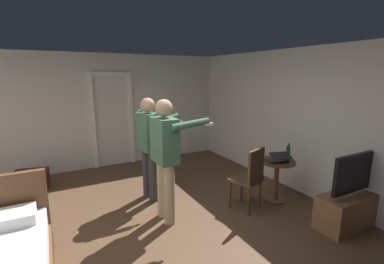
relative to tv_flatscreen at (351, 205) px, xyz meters
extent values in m
plane|color=brown|center=(-2.48, 0.98, -0.31)|extent=(7.08, 7.08, 0.00)
cube|color=beige|center=(-2.48, 4.26, 0.96)|extent=(5.80, 0.12, 2.53)
cube|color=beige|center=(0.36, 0.98, 0.96)|extent=(0.12, 6.68, 2.53)
cube|color=white|center=(-2.71, 4.18, 0.72)|extent=(0.08, 0.08, 2.05)
cube|color=white|center=(-1.86, 4.18, 0.72)|extent=(0.08, 0.08, 2.05)
cube|color=white|center=(-2.28, 4.18, 1.78)|extent=(0.93, 0.08, 0.08)
cube|color=white|center=(-4.03, 1.14, 0.32)|extent=(0.50, 0.34, 0.12)
cube|color=brown|center=(0.00, 0.00, -0.07)|extent=(1.03, 0.40, 0.47)
cube|color=black|center=(0.00, -0.02, 0.48)|extent=(0.91, 0.05, 0.53)
cube|color=#4A916B|center=(0.00, 0.01, 0.48)|extent=(0.85, 0.01, 0.47)
cylinder|color=brown|center=(-0.34, 1.05, 0.03)|extent=(0.08, 0.08, 0.67)
cylinder|color=brown|center=(-0.34, 1.05, -0.29)|extent=(0.35, 0.35, 0.03)
cylinder|color=brown|center=(-0.34, 1.05, 0.38)|extent=(0.58, 0.58, 0.03)
cube|color=black|center=(-0.37, 1.05, 0.41)|extent=(0.37, 0.30, 0.02)
cube|color=black|center=(-0.41, 0.93, 0.52)|extent=(0.36, 0.27, 0.07)
cube|color=#0D2D4D|center=(-0.40, 0.94, 0.52)|extent=(0.32, 0.24, 0.06)
cylinder|color=#19461A|center=(-0.20, 0.97, 0.51)|extent=(0.06, 0.06, 0.24)
cylinder|color=#19461A|center=(-0.20, 0.97, 0.66)|extent=(0.03, 0.03, 0.06)
cylinder|color=#4C331E|center=(-0.85, 1.32, -0.08)|extent=(0.04, 0.04, 0.45)
cylinder|color=#4C331E|center=(-1.17, 1.21, -0.08)|extent=(0.04, 0.04, 0.45)
cylinder|color=#4C331E|center=(-0.73, 1.00, -0.08)|extent=(0.04, 0.04, 0.45)
cylinder|color=#4C331E|center=(-1.05, 0.89, -0.08)|extent=(0.04, 0.04, 0.45)
cube|color=#4C331E|center=(-0.95, 1.10, 0.16)|extent=(0.54, 0.54, 0.04)
cube|color=#4C331E|center=(-0.89, 0.94, 0.43)|extent=(0.41, 0.18, 0.50)
cylinder|color=tan|center=(-2.19, 1.48, 0.13)|extent=(0.15, 0.15, 0.88)
cylinder|color=tan|center=(-2.18, 1.24, 0.13)|extent=(0.15, 0.15, 0.88)
cube|color=#3F664C|center=(-2.19, 1.36, 0.89)|extent=(0.27, 0.45, 0.62)
sphere|color=tan|center=(-2.19, 1.36, 1.33)|extent=(0.24, 0.24, 0.24)
cylinder|color=#3F664C|center=(-2.10, 1.61, 1.00)|extent=(0.34, 0.10, 0.50)
cylinder|color=#3F664C|center=(-1.91, 1.12, 1.13)|extent=(0.56, 0.10, 0.13)
cube|color=white|center=(-1.63, 1.11, 1.10)|extent=(0.12, 0.04, 0.04)
cylinder|color=#333338|center=(-2.17, 2.23, 0.12)|extent=(0.15, 0.15, 0.86)
cylinder|color=#333338|center=(-2.14, 2.01, 0.12)|extent=(0.15, 0.15, 0.86)
cube|color=#3F664C|center=(-2.15, 2.12, 0.86)|extent=(0.31, 0.43, 0.61)
sphere|color=tan|center=(-2.15, 2.12, 1.29)|extent=(0.23, 0.23, 0.23)
cylinder|color=#3F664C|center=(-2.09, 2.36, 0.97)|extent=(0.34, 0.13, 0.49)
cylinder|color=#3F664C|center=(-1.91, 1.93, 1.06)|extent=(0.45, 0.15, 0.19)
cube|color=white|center=(-1.69, 1.93, 1.01)|extent=(0.12, 0.05, 0.04)
cube|color=#4C1919|center=(-3.95, 3.48, -0.12)|extent=(0.60, 0.41, 0.37)
camera|label=1|loc=(-3.55, -1.96, 1.77)|focal=25.12mm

